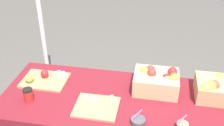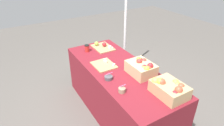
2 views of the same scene
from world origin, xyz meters
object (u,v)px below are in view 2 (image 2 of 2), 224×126
(apple_crate_middle, at_px, (141,68))
(coffee_cup, at_px, (87,48))
(cutting_board_front, at_px, (104,65))
(tent_pole, at_px, (125,24))
(apple_crate_left, at_px, (169,89))
(cutting_board_back, at_px, (102,47))
(sample_bowl_near, at_px, (109,78))
(sample_bowl_mid, at_px, (122,90))

(apple_crate_middle, height_order, coffee_cup, apple_crate_middle)
(cutting_board_front, relative_size, tent_pole, 0.17)
(apple_crate_left, distance_m, cutting_board_back, 1.43)
(sample_bowl_near, height_order, tent_pole, tent_pole)
(apple_crate_middle, xyz_separation_m, sample_bowl_near, (-0.10, -0.41, -0.07))
(cutting_board_front, distance_m, sample_bowl_near, 0.34)
(apple_crate_middle, distance_m, tent_pole, 1.31)
(tent_pole, bearing_deg, cutting_board_back, -67.97)
(cutting_board_front, distance_m, tent_pole, 1.16)
(apple_crate_middle, xyz_separation_m, cutting_board_back, (-0.94, -0.05, -0.07))
(apple_crate_left, bearing_deg, apple_crate_middle, 179.27)
(apple_crate_left, relative_size, cutting_board_front, 1.15)
(apple_crate_left, relative_size, sample_bowl_near, 3.72)
(sample_bowl_near, height_order, coffee_cup, coffee_cup)
(apple_crate_middle, height_order, sample_bowl_mid, apple_crate_middle)
(cutting_board_back, xyz_separation_m, sample_bowl_mid, (1.13, -0.36, 0.01))
(apple_crate_middle, xyz_separation_m, coffee_cup, (-0.94, -0.32, -0.03))
(apple_crate_middle, distance_m, cutting_board_back, 0.94)
(cutting_board_back, xyz_separation_m, sample_bowl_near, (0.84, -0.36, 0.00))
(cutting_board_back, xyz_separation_m, coffee_cup, (-0.00, -0.27, 0.03))
(cutting_board_front, height_order, sample_bowl_near, sample_bowl_near)
(apple_crate_middle, xyz_separation_m, sample_bowl_mid, (0.19, -0.41, -0.06))
(cutting_board_front, distance_m, coffee_cup, 0.52)
(apple_crate_left, height_order, cutting_board_back, apple_crate_left)
(cutting_board_back, distance_m, sample_bowl_mid, 1.19)
(apple_crate_middle, relative_size, cutting_board_back, 0.94)
(apple_crate_left, relative_size, apple_crate_middle, 1.06)
(apple_crate_left, height_order, sample_bowl_near, apple_crate_left)
(cutting_board_front, bearing_deg, apple_crate_left, 18.10)
(coffee_cup, bearing_deg, sample_bowl_mid, -4.77)
(sample_bowl_mid, distance_m, coffee_cup, 1.14)
(apple_crate_middle, bearing_deg, cutting_board_front, -144.24)
(cutting_board_front, relative_size, sample_bowl_mid, 3.01)
(apple_crate_middle, bearing_deg, sample_bowl_mid, -65.01)
(apple_crate_left, xyz_separation_m, cutting_board_front, (-0.91, -0.30, -0.07))
(tent_pole, bearing_deg, sample_bowl_mid, -34.97)
(apple_crate_middle, relative_size, sample_bowl_near, 3.52)
(apple_crate_left, xyz_separation_m, cutting_board_back, (-1.43, -0.04, -0.06))
(apple_crate_middle, distance_m, cutting_board_front, 0.52)
(sample_bowl_mid, bearing_deg, apple_crate_middle, 114.99)
(tent_pole, bearing_deg, apple_crate_middle, -24.93)
(apple_crate_middle, relative_size, tent_pole, 0.18)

